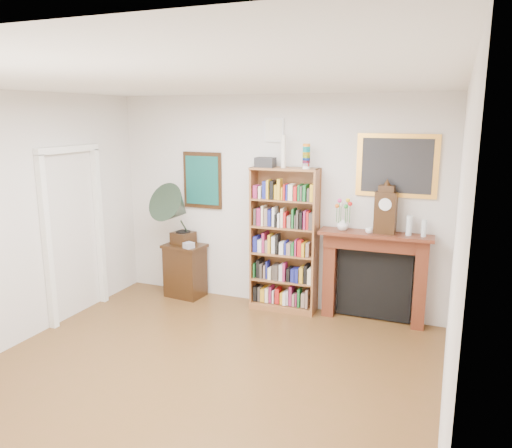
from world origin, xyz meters
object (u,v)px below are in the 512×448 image
at_px(gramophone, 177,210).
at_px(bottle_left, 409,225).
at_px(bookshelf, 284,232).
at_px(cd_stack, 189,245).
at_px(fireplace, 374,269).
at_px(flower_vase, 343,224).
at_px(bottle_right, 424,228).
at_px(side_cabinet, 185,270).
at_px(mantel_clock, 386,210).
at_px(teacup, 369,230).

distance_m(gramophone, bottle_left, 3.05).
height_order(bookshelf, cd_stack, bookshelf).
bearing_deg(cd_stack, gramophone, 169.42).
bearing_deg(fireplace, gramophone, -177.28).
relative_size(gramophone, flower_vase, 5.86).
xyz_separation_m(cd_stack, bottle_left, (2.85, 0.23, 0.47)).
relative_size(bottle_left, bottle_right, 1.20).
height_order(side_cabinet, gramophone, gramophone).
bearing_deg(flower_vase, bottle_right, 1.82).
bearing_deg(bottle_right, flower_vase, -178.18).
height_order(mantel_clock, flower_vase, mantel_clock).
xyz_separation_m(bookshelf, flower_vase, (0.76, 0.01, 0.17)).
xyz_separation_m(bookshelf, side_cabinet, (-1.46, -0.05, -0.68)).
bearing_deg(side_cabinet, teacup, 6.28).
height_order(cd_stack, flower_vase, flower_vase).
relative_size(gramophone, teacup, 10.51).
bearing_deg(bottle_left, fireplace, 175.00).
bearing_deg(teacup, fireplace, 53.70).
bearing_deg(flower_vase, gramophone, -176.11).
xyz_separation_m(fireplace, gramophone, (-2.66, -0.22, 0.59)).
bearing_deg(bookshelf, fireplace, 0.76).
height_order(side_cabinet, bottle_right, bottle_right).
height_order(flower_vase, teacup, flower_vase).
bearing_deg(mantel_clock, flower_vase, -172.95).
relative_size(bookshelf, teacup, 25.51).
relative_size(bookshelf, cd_stack, 18.13).
distance_m(bookshelf, gramophone, 1.52).
bearing_deg(gramophone, side_cabinet, 77.68).
bearing_deg(gramophone, teacup, 13.75).
height_order(cd_stack, bottle_left, bottle_left).
xyz_separation_m(cd_stack, teacup, (2.39, 0.16, 0.38)).
bearing_deg(gramophone, mantel_clock, 14.86).
distance_m(teacup, bottle_left, 0.47).
bearing_deg(fireplace, cd_stack, -176.07).
xyz_separation_m(side_cabinet, bottle_left, (3.00, 0.09, 0.89)).
distance_m(side_cabinet, mantel_clock, 2.92).
height_order(side_cabinet, bottle_left, bottle_left).
distance_m(cd_stack, mantel_clock, 2.65).
relative_size(side_cabinet, bottle_right, 3.78).
distance_m(gramophone, flower_vase, 2.27).
bearing_deg(side_cabinet, bottle_left, 7.57).
bearing_deg(flower_vase, cd_stack, -174.75).
bearing_deg(teacup, bottle_left, 8.87).
distance_m(side_cabinet, teacup, 2.67).
relative_size(mantel_clock, flower_vase, 3.80).
bearing_deg(bottle_left, bookshelf, -178.42).
height_order(fireplace, teacup, teacup).
bearing_deg(fireplace, mantel_clock, -24.91).
bearing_deg(teacup, mantel_clock, 19.50).
bearing_deg(cd_stack, bookshelf, 8.00).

